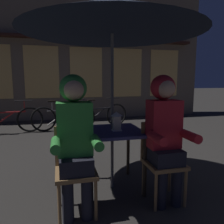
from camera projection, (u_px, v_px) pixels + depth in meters
ground_plane at (112, 187)px, 2.77m from camera, size 60.00×60.00×0.00m
cafe_table at (112, 138)px, 2.67m from camera, size 0.72×0.72×0.74m
patio_umbrella at (112, 16)px, 2.47m from camera, size 2.10×2.10×2.31m
lantern at (116, 121)px, 2.61m from camera, size 0.11×0.11×0.23m
chair_left at (75, 164)px, 2.23m from camera, size 0.40×0.40×0.87m
chair_right at (161, 156)px, 2.45m from camera, size 0.40×0.40×0.87m
person_left_hooded at (75, 131)px, 2.12m from camera, size 0.45×0.56×1.40m
person_right_hooded at (165, 126)px, 2.35m from camera, size 0.45×0.56×1.40m
shopfront_building at (63, 28)px, 7.41m from camera, size 10.00×0.93×6.20m
bicycle_second at (8, 120)px, 5.48m from camera, size 1.67×0.24×0.84m
bicycle_third at (63, 117)px, 5.86m from camera, size 1.67×0.24×0.84m
bicycle_fourth at (101, 115)px, 6.22m from camera, size 1.64×0.46×0.84m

